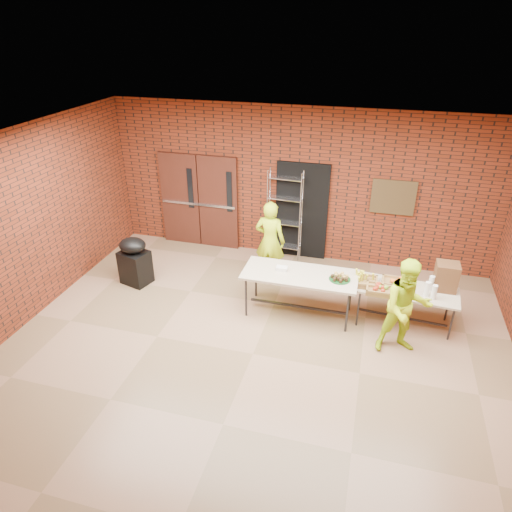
# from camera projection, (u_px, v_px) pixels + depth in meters

# --- Properties ---
(room) EXTENTS (8.08, 7.08, 3.28)m
(room) POSITION_uv_depth(u_px,v_px,m) (253.00, 265.00, 6.42)
(room) COLOR brown
(room) RESTS_ON ground
(double_doors) EXTENTS (1.78, 0.12, 2.10)m
(double_doors) POSITION_uv_depth(u_px,v_px,m) (199.00, 201.00, 10.12)
(double_doors) COLOR #3F1A12
(double_doors) RESTS_ON room
(dark_doorway) EXTENTS (1.10, 0.06, 2.10)m
(dark_doorway) POSITION_uv_depth(u_px,v_px,m) (302.00, 211.00, 9.60)
(dark_doorway) COLOR black
(dark_doorway) RESTS_ON room
(bronze_plaque) EXTENTS (0.85, 0.04, 0.70)m
(bronze_plaque) POSITION_uv_depth(u_px,v_px,m) (393.00, 197.00, 8.94)
(bronze_plaque) COLOR #46351C
(bronze_plaque) RESTS_ON room
(wire_rack) EXTENTS (0.73, 0.29, 1.96)m
(wire_rack) POSITION_uv_depth(u_px,v_px,m) (284.00, 215.00, 9.59)
(wire_rack) COLOR #BCBCC3
(wire_rack) RESTS_ON room
(table_left) EXTENTS (1.96, 0.82, 0.81)m
(table_left) POSITION_uv_depth(u_px,v_px,m) (300.00, 277.00, 7.83)
(table_left) COLOR #C2B194
(table_left) RESTS_ON room
(table_right) EXTENTS (1.71, 0.82, 0.68)m
(table_right) POSITION_uv_depth(u_px,v_px,m) (406.00, 292.00, 7.61)
(table_right) COLOR #C2B194
(table_right) RESTS_ON room
(basket_bananas) EXTENTS (0.45, 0.35, 0.14)m
(basket_bananas) POSITION_uv_depth(u_px,v_px,m) (363.00, 281.00, 7.69)
(basket_bananas) COLOR olive
(basket_bananas) RESTS_ON table_right
(basket_oranges) EXTENTS (0.46, 0.36, 0.14)m
(basket_oranges) POSITION_uv_depth(u_px,v_px,m) (396.00, 284.00, 7.62)
(basket_oranges) COLOR olive
(basket_oranges) RESTS_ON table_right
(basket_apples) EXTENTS (0.43, 0.33, 0.13)m
(basket_apples) POSITION_uv_depth(u_px,v_px,m) (380.00, 289.00, 7.47)
(basket_apples) COLOR olive
(basket_apples) RESTS_ON table_right
(muffin_tray) EXTENTS (0.36, 0.36, 0.09)m
(muffin_tray) POSITION_uv_depth(u_px,v_px,m) (340.00, 277.00, 7.60)
(muffin_tray) COLOR #114319
(muffin_tray) RESTS_ON table_left
(napkin_box) EXTENTS (0.19, 0.13, 0.06)m
(napkin_box) POSITION_uv_depth(u_px,v_px,m) (282.00, 268.00, 7.89)
(napkin_box) COLOR white
(napkin_box) RESTS_ON table_left
(coffee_dispenser) EXTENTS (0.36, 0.32, 0.48)m
(coffee_dispenser) POSITION_uv_depth(u_px,v_px,m) (446.00, 277.00, 7.48)
(coffee_dispenser) COLOR #56371D
(coffee_dispenser) RESTS_ON table_right
(cup_stack_front) EXTENTS (0.08, 0.08, 0.25)m
(cup_stack_front) POSITION_uv_depth(u_px,v_px,m) (427.00, 289.00, 7.35)
(cup_stack_front) COLOR white
(cup_stack_front) RESTS_ON table_right
(cup_stack_mid) EXTENTS (0.08, 0.08, 0.25)m
(cup_stack_mid) POSITION_uv_depth(u_px,v_px,m) (434.00, 292.00, 7.27)
(cup_stack_mid) COLOR white
(cup_stack_mid) RESTS_ON table_right
(cup_stack_back) EXTENTS (0.09, 0.09, 0.26)m
(cup_stack_back) POSITION_uv_depth(u_px,v_px,m) (431.00, 283.00, 7.50)
(cup_stack_back) COLOR white
(cup_stack_back) RESTS_ON table_right
(covered_grill) EXTENTS (0.63, 0.57, 0.96)m
(covered_grill) POSITION_uv_depth(u_px,v_px,m) (135.00, 261.00, 8.87)
(covered_grill) COLOR black
(covered_grill) RESTS_ON room
(volunteer_woman) EXTENTS (0.62, 0.43, 1.64)m
(volunteer_woman) POSITION_uv_depth(u_px,v_px,m) (270.00, 241.00, 8.86)
(volunteer_woman) COLOR #C2EA1A
(volunteer_woman) RESTS_ON room
(volunteer_man) EXTENTS (0.92, 0.81, 1.60)m
(volunteer_man) POSITION_uv_depth(u_px,v_px,m) (406.00, 307.00, 6.91)
(volunteer_man) COLOR #C2EA1A
(volunteer_man) RESTS_ON room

